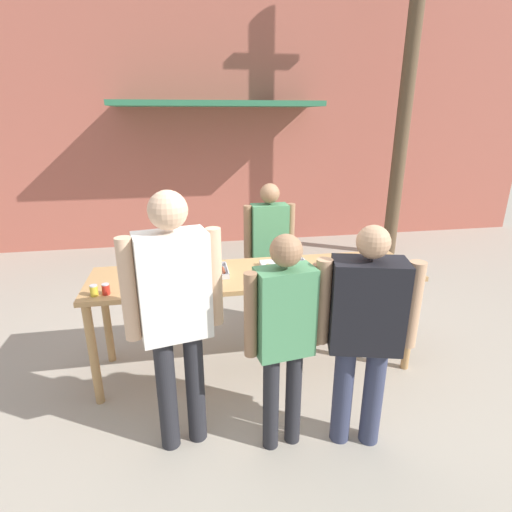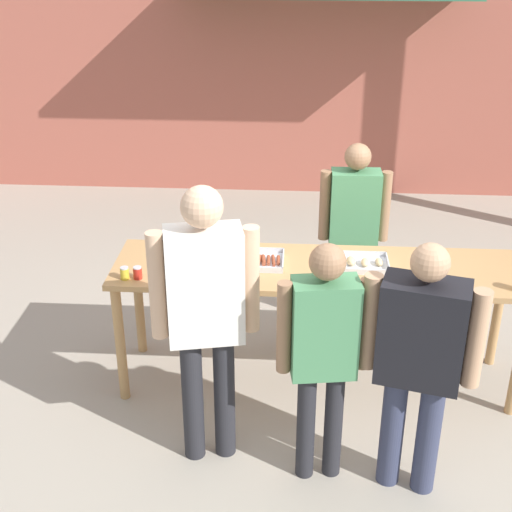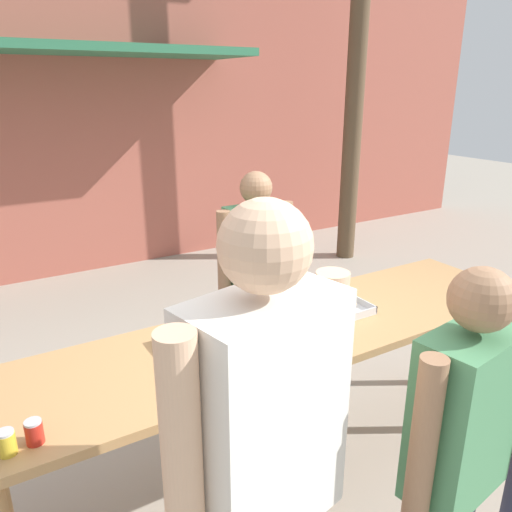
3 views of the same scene
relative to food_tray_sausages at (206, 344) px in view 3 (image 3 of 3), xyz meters
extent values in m
plane|color=#A39989|center=(0.44, -0.04, -0.95)|extent=(24.00, 24.00, 0.00)
cube|color=#A85647|center=(0.44, 3.96, 1.30)|extent=(12.00, 0.12, 4.50)
cube|color=#2D704C|center=(0.44, 3.41, 1.45)|extent=(3.20, 1.00, 0.08)
cube|color=tan|center=(0.44, -0.04, -0.03)|extent=(2.85, 0.74, 0.04)
cylinder|color=tan|center=(1.80, -0.34, -0.50)|extent=(0.07, 0.07, 0.90)
cylinder|color=tan|center=(1.80, 0.26, -0.50)|extent=(0.07, 0.07, 0.90)
cube|color=silver|center=(0.00, 0.00, -0.01)|extent=(0.39, 0.32, 0.01)
cube|color=silver|center=(0.00, -0.15, 0.01)|extent=(0.39, 0.01, 0.03)
cube|color=silver|center=(0.00, 0.15, 0.01)|extent=(0.39, 0.01, 0.03)
cube|color=silver|center=(-0.19, 0.00, 0.01)|extent=(0.01, 0.32, 0.03)
cube|color=silver|center=(0.19, 0.00, 0.01)|extent=(0.01, 0.32, 0.03)
cylinder|color=brown|center=(-0.16, -0.01, 0.01)|extent=(0.04, 0.13, 0.03)
cylinder|color=brown|center=(-0.12, 0.00, 0.01)|extent=(0.03, 0.13, 0.03)
cylinder|color=brown|center=(-0.08, 0.01, 0.00)|extent=(0.03, 0.13, 0.02)
cylinder|color=brown|center=(-0.05, -0.01, 0.01)|extent=(0.04, 0.12, 0.03)
cylinder|color=brown|center=(-0.01, 0.01, 0.01)|extent=(0.04, 0.15, 0.03)
cylinder|color=brown|center=(0.02, 0.00, 0.01)|extent=(0.03, 0.13, 0.03)
cylinder|color=brown|center=(0.05, -0.01, 0.01)|extent=(0.04, 0.13, 0.03)
cylinder|color=brown|center=(0.09, 0.00, 0.01)|extent=(0.03, 0.13, 0.02)
cylinder|color=brown|center=(0.12, 0.00, 0.01)|extent=(0.04, 0.15, 0.02)
cylinder|color=brown|center=(0.16, 0.00, 0.01)|extent=(0.03, 0.12, 0.02)
cube|color=silver|center=(0.71, 0.00, -0.01)|extent=(0.42, 0.29, 0.01)
cube|color=silver|center=(0.71, -0.14, 0.01)|extent=(0.42, 0.01, 0.03)
cube|color=silver|center=(0.71, 0.14, 0.01)|extent=(0.42, 0.01, 0.03)
cube|color=silver|center=(0.50, 0.00, 0.01)|extent=(0.01, 0.29, 0.03)
cube|color=silver|center=(0.91, 0.00, 0.01)|extent=(0.01, 0.29, 0.03)
ellipsoid|color=#D6B77F|center=(0.57, 0.00, 0.02)|extent=(0.08, 0.11, 0.04)
ellipsoid|color=#D6B77F|center=(0.66, 0.00, 0.02)|extent=(0.07, 0.12, 0.05)
ellipsoid|color=#D6B77F|center=(0.76, -0.01, 0.02)|extent=(0.06, 0.12, 0.04)
ellipsoid|color=#D6B77F|center=(0.85, 0.00, 0.01)|extent=(0.06, 0.10, 0.04)
cylinder|color=gold|center=(-0.86, -0.30, 0.02)|extent=(0.06, 0.06, 0.08)
cylinder|color=#B2B2B7|center=(-0.86, -0.30, 0.07)|extent=(0.06, 0.06, 0.01)
cylinder|color=#B22319|center=(-0.77, -0.29, 0.02)|extent=(0.06, 0.06, 0.08)
cylinder|color=#B2B2B7|center=(-0.77, -0.29, 0.07)|extent=(0.06, 0.06, 0.01)
cylinder|color=#DBC67A|center=(1.73, -0.29, 0.03)|extent=(0.07, 0.07, 0.10)
cylinder|color=#333851|center=(0.64, 0.77, -0.58)|extent=(0.11, 0.11, 0.76)
cylinder|color=#333851|center=(0.81, 0.78, -0.58)|extent=(0.11, 0.11, 0.76)
cube|color=#478456|center=(0.73, 0.77, 0.10)|extent=(0.39, 0.22, 0.60)
sphere|color=#936B4C|center=(0.73, 0.77, 0.52)|extent=(0.20, 0.20, 0.20)
cylinder|color=#936B4C|center=(0.49, 0.77, 0.12)|extent=(0.09, 0.09, 0.57)
cylinder|color=#936B4C|center=(0.96, 0.78, 0.12)|extent=(0.09, 0.09, 0.57)
cube|color=silver|center=(-0.24, -0.88, 0.27)|extent=(0.48, 0.33, 0.70)
sphere|color=#DBAD89|center=(-0.24, -0.88, 0.76)|extent=(0.24, 0.24, 0.24)
cylinder|color=#DBAD89|center=(0.03, -0.83, 0.29)|extent=(0.10, 0.10, 0.66)
cylinder|color=#DBAD89|center=(-0.50, -0.94, 0.29)|extent=(0.10, 0.10, 0.66)
cylinder|color=tan|center=(0.70, -1.01, 0.14)|extent=(0.10, 0.10, 0.58)
cube|color=#478456|center=(0.45, -1.02, 0.10)|extent=(0.40, 0.26, 0.60)
sphere|color=#936B4C|center=(0.45, -1.02, 0.51)|extent=(0.20, 0.20, 0.20)
cylinder|color=#936B4C|center=(0.68, -0.99, 0.11)|extent=(0.08, 0.08, 0.57)
cylinder|color=#936B4C|center=(0.23, -1.05, 0.11)|extent=(0.08, 0.08, 0.57)
cylinder|color=brown|center=(3.24, 2.75, 1.76)|extent=(0.22, 0.22, 5.44)
camera|label=1|loc=(-0.12, -3.23, 1.28)|focal=28.00mm
camera|label=2|loc=(0.29, -4.44, 2.21)|focal=50.00mm
camera|label=3|loc=(-0.84, -1.85, 1.13)|focal=35.00mm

